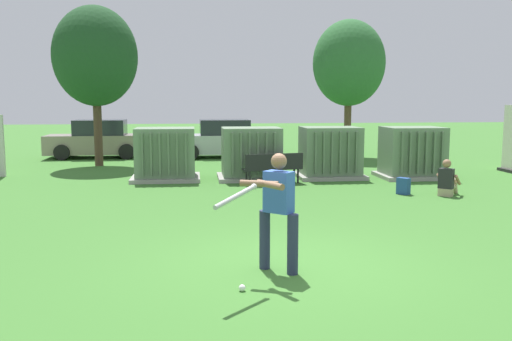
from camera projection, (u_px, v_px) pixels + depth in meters
The scene contains 14 objects.
ground_plane at pixel (286, 266), 8.29m from camera, with size 96.00×96.00×0.00m, color #3D752D.
transformer_west at pixel (165, 155), 16.97m from camera, with size 2.10×1.70×1.62m.
transformer_mid_west at pixel (251, 154), 17.14m from camera, with size 2.10×1.70×1.62m.
transformer_mid_east at pixel (330, 153), 17.47m from camera, with size 2.10×1.70×1.62m.
transformer_east at pixel (412, 153), 17.46m from camera, with size 2.10×1.70×1.62m.
park_bench at pixel (273, 166), 16.14m from camera, with size 1.84×0.79×0.92m.
batter at pixel (277, 206), 7.86m from camera, with size 1.25×1.38×1.74m.
sports_ball at pixel (242, 288), 7.19m from camera, with size 0.09×0.09×0.09m, color white.
seated_spectator at pixel (447, 181), 14.27m from camera, with size 0.73×0.75×0.96m.
backpack at pixel (404, 186), 14.48m from camera, with size 0.37×0.37×0.44m.
tree_left at pixel (95, 57), 20.15m from camera, with size 3.09×3.09×5.90m.
tree_center_left at pixel (349, 63), 23.10m from camera, with size 3.04×3.04×5.82m.
parked_car_leftmost at pixel (98, 140), 23.43m from camera, with size 4.22×1.96×1.62m.
parked_car_left_of_center at pixel (222, 140), 23.60m from camera, with size 4.22×1.96×1.62m.
Camera 1 is at (-1.36, -7.93, 2.51)m, focal length 38.43 mm.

